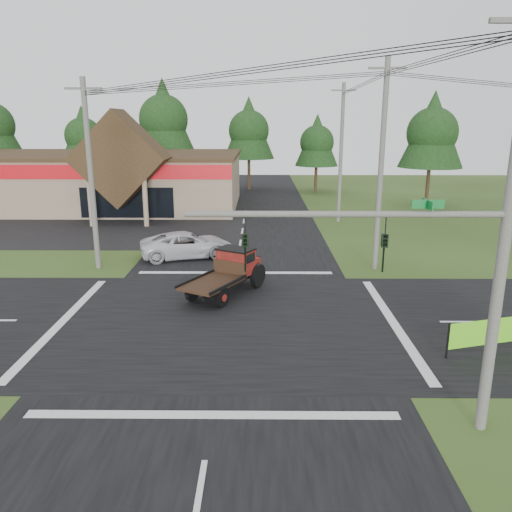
{
  "coord_description": "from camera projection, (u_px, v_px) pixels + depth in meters",
  "views": [
    {
      "loc": [
        1.37,
        -19.68,
        8.22
      ],
      "look_at": [
        1.19,
        2.56,
        2.2
      ],
      "focal_mm": 35.0,
      "sensor_mm": 36.0,
      "label": 1
    }
  ],
  "objects": [
    {
      "name": "ground",
      "position": [
        228.0,
        322.0,
        21.15
      ],
      "size": [
        120.0,
        120.0,
        0.0
      ],
      "primitive_type": "plane",
      "color": "#314318",
      "rests_on": "ground"
    },
    {
      "name": "road_ns",
      "position": [
        228.0,
        321.0,
        21.15
      ],
      "size": [
        12.0,
        120.0,
        0.02
      ],
      "primitive_type": "cube",
      "color": "black",
      "rests_on": "ground"
    },
    {
      "name": "road_ew",
      "position": [
        228.0,
        321.0,
        21.15
      ],
      "size": [
        120.0,
        12.0,
        0.02
      ],
      "primitive_type": "cube",
      "color": "black",
      "rests_on": "ground"
    },
    {
      "name": "parking_apron",
      "position": [
        67.0,
        228.0,
        39.6
      ],
      "size": [
        28.0,
        14.0,
        0.02
      ],
      "primitive_type": "cube",
      "color": "black",
      "rests_on": "ground"
    },
    {
      "name": "cvs_building",
      "position": [
        87.0,
        178.0,
        49.09
      ],
      "size": [
        30.4,
        18.2,
        9.19
      ],
      "color": "gray",
      "rests_on": "ground"
    },
    {
      "name": "traffic_signal_mast",
      "position": [
        434.0,
        275.0,
        12.71
      ],
      "size": [
        8.12,
        0.24,
        7.0
      ],
      "color": "#595651",
      "rests_on": "ground"
    },
    {
      "name": "utility_pole_nr",
      "position": [
        506.0,
        229.0,
        12.38
      ],
      "size": [
        2.0,
        0.3,
        11.0
      ],
      "color": "#595651",
      "rests_on": "ground"
    },
    {
      "name": "utility_pole_nw",
      "position": [
        91.0,
        174.0,
        27.53
      ],
      "size": [
        2.0,
        0.3,
        10.5
      ],
      "color": "#595651",
      "rests_on": "ground"
    },
    {
      "name": "utility_pole_ne",
      "position": [
        381.0,
        165.0,
        27.27
      ],
      "size": [
        2.0,
        0.3,
        11.5
      ],
      "color": "#595651",
      "rests_on": "ground"
    },
    {
      "name": "utility_pole_n",
      "position": [
        341.0,
        153.0,
        40.83
      ],
      "size": [
        2.0,
        0.3,
        11.2
      ],
      "color": "#595651",
      "rests_on": "ground"
    },
    {
      "name": "tree_row_b",
      "position": [
        83.0,
        134.0,
        60.1
      ],
      "size": [
        5.6,
        5.6,
        10.1
      ],
      "color": "#332316",
      "rests_on": "ground"
    },
    {
      "name": "tree_row_c",
      "position": [
        164.0,
        117.0,
        58.53
      ],
      "size": [
        7.28,
        7.28,
        13.13
      ],
      "color": "#332316",
      "rests_on": "ground"
    },
    {
      "name": "tree_row_d",
      "position": [
        249.0,
        129.0,
        59.77
      ],
      "size": [
        6.16,
        6.16,
        11.11
      ],
      "color": "#332316",
      "rests_on": "ground"
    },
    {
      "name": "tree_row_e",
      "position": [
        317.0,
        141.0,
        58.12
      ],
      "size": [
        5.04,
        5.04,
        9.09
      ],
      "color": "#332316",
      "rests_on": "ground"
    },
    {
      "name": "tree_side_ne",
      "position": [
        433.0,
        130.0,
        48.04
      ],
      "size": [
        6.16,
        6.16,
        11.11
      ],
      "color": "#332316",
      "rests_on": "ground"
    },
    {
      "name": "antique_flatbed_truck",
      "position": [
        225.0,
        274.0,
        24.19
      ],
      "size": [
        4.25,
        5.45,
        2.15
      ],
      "primitive_type": null,
      "rotation": [
        0.0,
        0.0,
        -0.52
      ],
      "color": "#540C11",
      "rests_on": "ground"
    },
    {
      "name": "roadside_banner",
      "position": [
        494.0,
        335.0,
        18.19
      ],
      "size": [
        3.88,
        1.2,
        1.36
      ],
      "primitive_type": null,
      "rotation": [
        0.0,
        0.0,
        0.28
      ],
      "color": "#67D81C",
      "rests_on": "ground"
    },
    {
      "name": "white_pickup",
      "position": [
        187.0,
        245.0,
        31.0
      ],
      "size": [
        6.23,
        4.15,
        1.59
      ],
      "primitive_type": "imported",
      "rotation": [
        0.0,
        0.0,
        1.86
      ],
      "color": "silver",
      "rests_on": "ground"
    }
  ]
}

